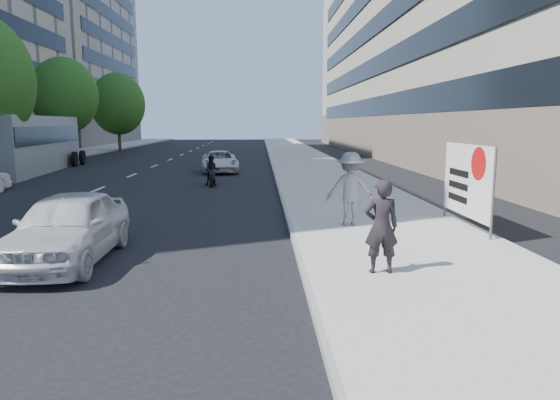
{
  "coord_description": "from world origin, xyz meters",
  "views": [
    {
      "loc": [
        0.63,
        -7.97,
        2.91
      ],
      "look_at": [
        1.07,
        2.82,
        1.23
      ],
      "focal_mm": 32.0,
      "sensor_mm": 36.0,
      "label": 1
    }
  ],
  "objects_px": {
    "motorcycle": "(212,172)",
    "jogger": "(350,189)",
    "protest_banner": "(467,180)",
    "pedestrian_woman": "(381,227)",
    "white_sedan_far": "(220,162)",
    "white_sedan_near": "(68,227)",
    "bus": "(31,144)"
  },
  "relations": [
    {
      "from": "protest_banner",
      "to": "white_sedan_near",
      "type": "xyz_separation_m",
      "value": [
        -9.54,
        -2.47,
        -0.66
      ]
    },
    {
      "from": "white_sedan_far",
      "to": "bus",
      "type": "relative_size",
      "value": 0.37
    },
    {
      "from": "pedestrian_woman",
      "to": "white_sedan_far",
      "type": "height_order",
      "value": "pedestrian_woman"
    },
    {
      "from": "jogger",
      "to": "white_sedan_near",
      "type": "xyz_separation_m",
      "value": [
        -6.5,
        -2.86,
        -0.4
      ]
    },
    {
      "from": "pedestrian_woman",
      "to": "white_sedan_far",
      "type": "xyz_separation_m",
      "value": [
        -4.61,
        20.8,
        -0.39
      ]
    },
    {
      "from": "white_sedan_far",
      "to": "bus",
      "type": "xyz_separation_m",
      "value": [
        -11.25,
        0.68,
        1.01
      ]
    },
    {
      "from": "white_sedan_near",
      "to": "bus",
      "type": "height_order",
      "value": "bus"
    },
    {
      "from": "white_sedan_far",
      "to": "bus",
      "type": "height_order",
      "value": "bus"
    },
    {
      "from": "protest_banner",
      "to": "white_sedan_near",
      "type": "distance_m",
      "value": 9.87
    },
    {
      "from": "white_sedan_near",
      "to": "white_sedan_far",
      "type": "distance_m",
      "value": 19.32
    },
    {
      "from": "white_sedan_near",
      "to": "motorcycle",
      "type": "relative_size",
      "value": 2.12
    },
    {
      "from": "pedestrian_woman",
      "to": "protest_banner",
      "type": "relative_size",
      "value": 0.57
    },
    {
      "from": "white_sedan_far",
      "to": "white_sedan_near",
      "type": "bearing_deg",
      "value": -101.26
    },
    {
      "from": "jogger",
      "to": "white_sedan_far",
      "type": "height_order",
      "value": "jogger"
    },
    {
      "from": "pedestrian_woman",
      "to": "white_sedan_far",
      "type": "bearing_deg",
      "value": -76.99
    },
    {
      "from": "white_sedan_near",
      "to": "bus",
      "type": "bearing_deg",
      "value": 115.3
    },
    {
      "from": "motorcycle",
      "to": "jogger",
      "type": "bearing_deg",
      "value": -70.41
    },
    {
      "from": "pedestrian_woman",
      "to": "motorcycle",
      "type": "xyz_separation_m",
      "value": [
        -4.44,
        14.32,
        -0.39
      ]
    },
    {
      "from": "pedestrian_woman",
      "to": "protest_banner",
      "type": "height_order",
      "value": "protest_banner"
    },
    {
      "from": "pedestrian_woman",
      "to": "motorcycle",
      "type": "relative_size",
      "value": 0.85
    },
    {
      "from": "white_sedan_near",
      "to": "pedestrian_woman",
      "type": "bearing_deg",
      "value": -14.22
    },
    {
      "from": "jogger",
      "to": "bus",
      "type": "height_order",
      "value": "bus"
    },
    {
      "from": "pedestrian_woman",
      "to": "jogger",
      "type": "bearing_deg",
      "value": -92.32
    },
    {
      "from": "pedestrian_woman",
      "to": "white_sedan_far",
      "type": "relative_size",
      "value": 0.39
    },
    {
      "from": "protest_banner",
      "to": "pedestrian_woman",
      "type": "bearing_deg",
      "value": -129.07
    },
    {
      "from": "pedestrian_woman",
      "to": "white_sedan_near",
      "type": "distance_m",
      "value": 6.47
    },
    {
      "from": "protest_banner",
      "to": "white_sedan_far",
      "type": "distance_m",
      "value": 18.56
    },
    {
      "from": "jogger",
      "to": "bus",
      "type": "relative_size",
      "value": 0.16
    },
    {
      "from": "protest_banner",
      "to": "motorcycle",
      "type": "xyz_separation_m",
      "value": [
        -7.7,
        10.31,
        -0.76
      ]
    },
    {
      "from": "jogger",
      "to": "white_sedan_near",
      "type": "distance_m",
      "value": 7.11
    },
    {
      "from": "bus",
      "to": "pedestrian_woman",
      "type": "bearing_deg",
      "value": -59.12
    },
    {
      "from": "pedestrian_woman",
      "to": "bus",
      "type": "height_order",
      "value": "bus"
    }
  ]
}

